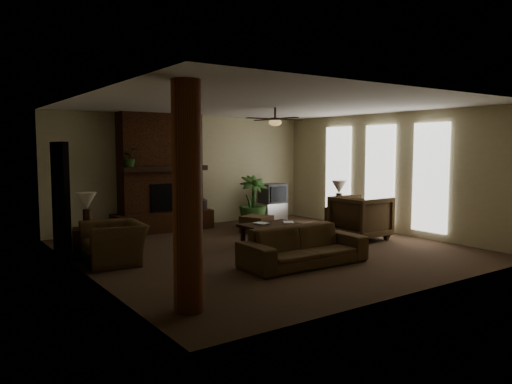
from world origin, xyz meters
TOP-DOWN VIEW (x-y plane):
  - room_shell at (0.00, 0.00)m, footprint 7.00×7.00m
  - fireplace at (-0.80, 3.22)m, footprint 2.40×0.70m
  - windows at (3.45, 0.20)m, footprint 0.08×3.65m
  - log_column at (-2.95, -2.40)m, footprint 0.36×0.36m
  - doorway at (-3.44, 1.80)m, footprint 0.10×1.00m
  - ceiling_fan at (0.40, 0.30)m, footprint 1.35×1.35m
  - sofa at (-0.26, -1.40)m, footprint 2.24×0.71m
  - armchair_left at (-2.88, 0.55)m, footprint 0.79×1.14m
  - armchair_right at (2.27, -0.33)m, footprint 0.98×1.04m
  - coffee_table at (0.32, 0.37)m, footprint 1.20×0.70m
  - ottoman at (0.87, 1.63)m, footprint 0.79×0.79m
  - tv_stand at (2.24, 2.92)m, footprint 0.94×0.68m
  - tv at (2.26, 2.85)m, footprint 0.66×0.54m
  - floor_vase at (0.12, 2.99)m, footprint 0.34×0.34m
  - floor_plant at (1.27, 2.36)m, footprint 0.86×1.36m
  - side_table_left at (-3.15, 1.18)m, footprint 0.61×0.61m
  - lamp_left at (-3.15, 1.16)m, footprint 0.46×0.46m
  - side_table_right at (2.73, 0.80)m, footprint 0.51×0.51m
  - lamp_right at (2.71, 0.80)m, footprint 0.37×0.37m
  - mantel_plant at (-1.68, 2.91)m, footprint 0.41×0.45m
  - mantel_vase at (-0.04, 2.98)m, footprint 0.24×0.25m
  - book_a at (0.04, 0.40)m, footprint 0.22×0.06m
  - book_b at (0.61, 0.28)m, footprint 0.19×0.13m

SIDE VIEW (x-z plane):
  - ottoman at x=0.87m, z-range 0.00..0.40m
  - tv_stand at x=2.24m, z-range 0.00..0.50m
  - side_table_left at x=-3.15m, z-range 0.00..0.55m
  - side_table_right at x=2.73m, z-range 0.00..0.55m
  - floor_plant at x=1.27m, z-range 0.00..0.72m
  - coffee_table at x=0.32m, z-range 0.16..0.59m
  - floor_vase at x=0.12m, z-range 0.05..0.82m
  - sofa at x=-0.26m, z-range 0.00..0.87m
  - armchair_left at x=-2.88m, z-range 0.00..0.95m
  - armchair_right at x=2.27m, z-range 0.00..1.05m
  - book_a at x=0.04m, z-range 0.43..0.72m
  - book_b at x=0.61m, z-range 0.43..0.72m
  - tv at x=2.26m, z-range 0.50..1.02m
  - lamp_left at x=-3.15m, z-range 0.68..1.33m
  - lamp_right at x=2.71m, z-range 0.68..1.33m
  - doorway at x=-3.44m, z-range 0.00..2.10m
  - fireplace at x=-0.80m, z-range -0.24..2.56m
  - windows at x=3.45m, z-range 0.17..2.53m
  - log_column at x=-2.95m, z-range 0.00..2.80m
  - room_shell at x=0.00m, z-range -2.10..4.90m
  - mantel_vase at x=-0.04m, z-range 1.56..1.78m
  - mantel_plant at x=-1.68m, z-range 1.56..1.89m
  - ceiling_fan at x=0.40m, z-range 2.34..2.72m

